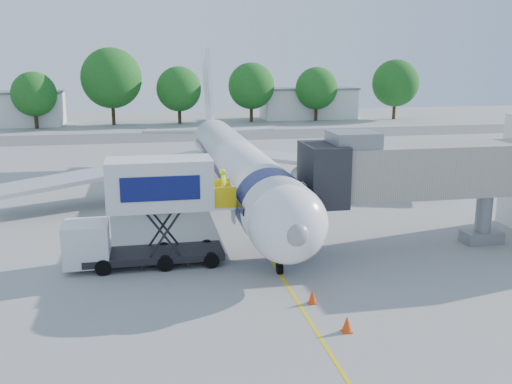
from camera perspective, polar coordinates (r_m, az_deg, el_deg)
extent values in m
plane|color=gray|center=(37.19, -1.00, -2.91)|extent=(160.00, 160.00, 0.00)
cube|color=yellow|center=(37.19, -1.00, -2.90)|extent=(0.15, 70.00, 0.01)
cube|color=#59595B|center=(78.12, -6.39, 5.57)|extent=(120.00, 10.00, 0.01)
cylinder|color=white|center=(39.37, -1.78, 2.48)|extent=(3.70, 28.00, 3.70)
sphere|color=white|center=(26.02, 3.19, -3.19)|extent=(3.70, 3.70, 3.70)
sphere|color=gray|center=(24.58, 4.07, -4.19)|extent=(1.10, 1.10, 1.10)
cone|color=white|center=(56.01, -4.59, 5.67)|extent=(3.70, 6.00, 3.70)
cube|color=white|center=(56.61, -4.79, 10.02)|extent=(0.35, 7.26, 8.29)
cube|color=#ACAEB1|center=(45.08, 8.87, 2.81)|extent=(16.17, 9.32, 1.42)
cube|color=#ACAEB1|center=(42.55, -14.61, 1.91)|extent=(16.17, 9.32, 1.42)
cylinder|color=#999BA0|center=(42.34, 5.27, 0.85)|extent=(2.10, 3.60, 2.10)
cylinder|color=#999BA0|center=(40.71, -9.77, 0.21)|extent=(2.10, 3.60, 2.10)
cube|color=black|center=(25.61, 3.37, -2.41)|extent=(2.60, 1.39, 0.81)
cylinder|color=#0B1252|center=(28.83, 1.74, -1.53)|extent=(3.73, 2.00, 3.73)
cylinder|color=silver|center=(28.10, 2.38, -6.74)|extent=(0.16, 0.16, 1.50)
cylinder|color=black|center=(28.25, 2.37, -7.56)|extent=(0.25, 0.64, 0.64)
cylinder|color=black|center=(43.25, 1.00, 0.02)|extent=(0.35, 0.90, 0.90)
cylinder|color=black|center=(42.51, -5.87, -0.29)|extent=(0.35, 0.90, 0.90)
cube|color=#A69D8E|center=(32.55, 17.01, 2.13)|extent=(13.60, 2.60, 2.80)
cube|color=black|center=(30.20, 6.72, 1.79)|extent=(2.00, 3.20, 3.20)
cube|color=slate|center=(30.42, 9.70, 5.22)|extent=(2.40, 2.40, 0.80)
cylinder|color=slate|center=(34.94, 21.78, -2.39)|extent=(0.90, 0.90, 3.00)
cube|color=slate|center=(35.25, 21.62, -4.19)|extent=(2.20, 1.20, 0.70)
cylinder|color=black|center=(34.79, 20.37, -4.32)|extent=(0.30, 0.70, 0.70)
cylinder|color=black|center=(35.74, 22.84, -4.07)|extent=(0.30, 0.70, 0.70)
cube|color=black|center=(29.84, -10.11, -6.14)|extent=(7.00, 2.30, 0.35)
cube|color=silver|center=(29.75, -16.55, -4.93)|extent=(2.20, 2.20, 2.10)
cube|color=black|center=(29.62, -16.61, -4.11)|extent=(1.90, 2.10, 0.70)
cube|color=silver|center=(28.84, -9.61, 0.85)|extent=(5.20, 2.40, 2.50)
cube|color=#0B1252|center=(27.65, -9.54, 0.31)|extent=(3.80, 0.04, 1.20)
cube|color=silver|center=(29.35, -3.36, -1.18)|extent=(1.10, 2.20, 0.10)
cube|color=#E5BB0C|center=(28.21, -3.09, -0.62)|extent=(1.10, 0.06, 1.10)
cube|color=#E5BB0C|center=(30.23, -3.64, 0.32)|extent=(1.10, 0.06, 1.10)
cylinder|color=black|center=(29.05, -4.49, -6.83)|extent=(0.80, 0.25, 0.80)
cylinder|color=black|center=(31.02, -4.94, -5.51)|extent=(0.80, 0.25, 0.80)
cylinder|color=black|center=(29.00, -15.03, -7.30)|extent=(0.80, 0.25, 0.80)
cylinder|color=black|center=(30.97, -14.79, -5.95)|extent=(0.80, 0.25, 0.80)
imported|color=#CCF419|center=(29.14, -3.25, 0.62)|extent=(0.53, 0.71, 1.78)
cube|color=silver|center=(20.44, 14.13, -15.62)|extent=(3.49, 2.72, 1.24)
cube|color=#0B1252|center=(20.26, 14.19, -14.63)|extent=(2.23, 2.10, 0.31)
cylinder|color=black|center=(20.04, 10.39, -17.07)|extent=(0.66, 0.45, 0.62)
cylinder|color=black|center=(21.12, 10.55, -15.39)|extent=(0.66, 0.45, 0.62)
cylinder|color=black|center=(20.15, 17.81, -17.35)|extent=(0.66, 0.45, 0.62)
cylinder|color=black|center=(21.22, 17.53, -15.66)|extent=(0.66, 0.45, 0.62)
cone|color=red|center=(25.13, 5.66, -10.37)|extent=(0.39, 0.39, 0.62)
cube|color=red|center=(25.25, 5.64, -10.99)|extent=(0.36, 0.36, 0.04)
cone|color=red|center=(22.88, 9.08, -12.89)|extent=(0.42, 0.42, 0.67)
cube|color=red|center=(23.02, 9.05, -13.60)|extent=(0.38, 0.38, 0.04)
cube|color=silver|center=(97.97, -24.04, 7.53)|extent=(18.00, 8.00, 5.00)
cube|color=slate|center=(97.79, -24.19, 9.07)|extent=(18.40, 8.40, 0.30)
cube|color=silver|center=(101.49, 5.22, 8.77)|extent=(16.00, 7.00, 5.00)
cube|color=slate|center=(101.31, 5.25, 10.26)|extent=(16.40, 7.40, 0.30)
cylinder|color=#382314|center=(92.30, -21.13, 6.87)|extent=(0.56, 0.56, 2.97)
sphere|color=#16551B|center=(92.02, -21.32, 9.11)|extent=(6.60, 6.60, 6.60)
cylinder|color=#382314|center=(93.68, -14.09, 7.82)|extent=(0.56, 0.56, 4.23)
sphere|color=#16551B|center=(93.37, -14.27, 10.98)|extent=(9.40, 9.40, 9.40)
cylinder|color=#382314|center=(93.44, -7.65, 7.77)|extent=(0.56, 0.56, 3.21)
sphere|color=#16551B|center=(93.16, -7.73, 10.17)|extent=(7.13, 7.13, 7.13)
cylinder|color=#382314|center=(95.33, -0.47, 8.06)|extent=(0.56, 0.56, 3.42)
sphere|color=#16551B|center=(95.04, -0.47, 10.57)|extent=(7.59, 7.59, 7.59)
cylinder|color=#382314|center=(97.40, 6.01, 8.02)|extent=(0.56, 0.56, 3.15)
sphere|color=#16551B|center=(97.13, 6.07, 10.28)|extent=(6.99, 6.99, 6.99)
cylinder|color=#382314|center=(102.17, 13.64, 8.09)|extent=(0.56, 0.56, 3.58)
sphere|color=#16551B|center=(101.90, 13.78, 10.54)|extent=(7.97, 7.97, 7.97)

